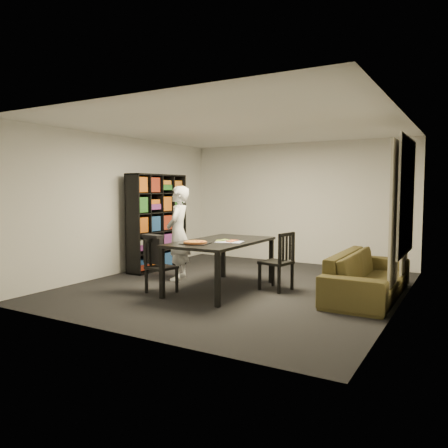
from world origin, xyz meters
The scene contains 16 objects.
room centered at (0.00, 0.00, 1.30)m, with size 5.01×5.51×2.61m.
window_pane centered at (2.48, 0.60, 1.50)m, with size 0.02×1.40×1.60m, color black.
window_frame centered at (2.48, 0.60, 1.50)m, with size 0.03×1.52×1.72m, color white.
curtain_left centered at (2.40, 0.08, 1.15)m, with size 0.03×0.70×2.25m, color #BCB5A0.
curtain_right centered at (2.40, 1.12, 1.15)m, with size 0.03×0.70×2.25m, color #BCB5A0.
bookshelf centered at (-2.16, 0.60, 0.95)m, with size 0.35×1.50×1.90m, color black.
dining_table centered at (-0.11, -0.36, 0.72)m, with size 1.06×1.90×0.79m.
chair_left centered at (-0.89, -0.97, 0.47)m, with size 0.44×0.44×0.83m.
chair_right centered at (0.73, 0.07, 0.53)m, with size 0.51×0.51×0.93m.
draped_jacket centered at (-1.01, -0.95, 0.68)m, with size 0.39×0.22×0.46m.
person centered at (-1.18, -0.04, 0.83)m, with size 0.60×0.40×1.66m, color silver.
baking_tray centered at (-0.24, -0.89, 0.80)m, with size 0.40×0.32×0.01m, color black.
pepperoni_pizza centered at (-0.23, -0.91, 0.82)m, with size 0.35×0.35×0.03m.
kitchen_towel centered at (0.09, -0.46, 0.80)m, with size 0.40×0.30×0.01m, color white.
pizza_slices centered at (0.03, -0.41, 0.81)m, with size 0.37×0.31×0.01m, color gold, non-canonical shape.
sofa centered at (2.01, 0.35, 0.33)m, with size 2.25×0.88×0.66m, color #383316.
Camera 1 is at (3.36, -6.28, 1.61)m, focal length 35.00 mm.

